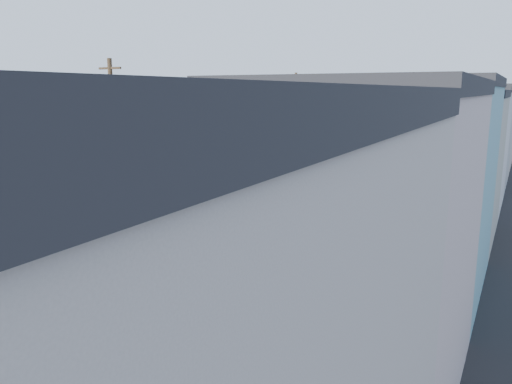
{
  "coord_description": "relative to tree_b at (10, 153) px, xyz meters",
  "views": [
    {
      "loc": [
        14.61,
        -19.55,
        8.36
      ],
      "look_at": [
        0.31,
        7.1,
        2.2
      ],
      "focal_mm": 35.0,
      "sensor_mm": 36.0,
      "label": 1
    }
  ],
  "objects": [
    {
      "name": "ground",
      "position": [
        6.3,
        4.69,
        -5.54
      ],
      "size": [
        160.0,
        160.0,
        0.0
      ],
      "primitive_type": "plane",
      "color": "black",
      "rests_on": "ground"
    },
    {
      "name": "utility_pole_near",
      "position": [
        0.0,
        6.69,
        -0.38
      ],
      "size": [
        1.6,
        0.26,
        10.0
      ],
      "color": "#42301E",
      "rests_on": "ground"
    },
    {
      "name": "parked_left_c",
      "position": [
        1.4,
        6.68,
        -4.86
      ],
      "size": [
        2.68,
        5.07,
        1.36
      ],
      "primitive_type": "imported",
      "rotation": [
        0.0,
        0.0,
        0.09
      ],
      "color": "silver",
      "rests_on": "ground"
    },
    {
      "name": "utility_pole_far",
      "position": [
        0.0,
        32.69,
        -0.38
      ],
      "size": [
        1.6,
        0.26,
        10.0
      ],
      "color": "#42301E",
      "rests_on": "ground"
    },
    {
      "name": "curb_right",
      "position": [
        12.35,
        19.69,
        -5.46
      ],
      "size": [
        0.3,
        70.0,
        0.15
      ],
      "primitive_type": "cube",
      "color": "gray",
      "rests_on": "ground"
    },
    {
      "name": "townhouse_row_right",
      "position": [
        17.45,
        19.69,
        -5.54
      ],
      "size": [
        5.0,
        70.0,
        8.5
      ],
      "primitive_type": "cube",
      "color": "#AAAB9C",
      "rests_on": "ground"
    },
    {
      "name": "road_slab",
      "position": [
        6.3,
        19.69,
        -5.53
      ],
      "size": [
        12.0,
        70.0,
        0.02
      ],
      "primitive_type": "cube",
      "color": "black",
      "rests_on": "ground"
    },
    {
      "name": "tree_e",
      "position": [
        0.0,
        38.18,
        -0.44
      ],
      "size": [
        4.7,
        4.7,
        7.47
      ],
      "color": "black",
      "rests_on": "ground"
    },
    {
      "name": "tree_d",
      "position": [
        0.0,
        21.77,
        -0.22
      ],
      "size": [
        4.7,
        4.7,
        7.69
      ],
      "color": "black",
      "rests_on": "ground"
    },
    {
      "name": "parked_right_c",
      "position": [
        11.2,
        24.27,
        -4.81
      ],
      "size": [
        2.0,
        4.6,
        1.46
      ],
      "primitive_type": "imported",
      "rotation": [
        0.0,
        0.0,
        0.06
      ],
      "color": "black",
      "rests_on": "ground"
    },
    {
      "name": "parked_left_d",
      "position": [
        1.4,
        15.54,
        -4.89
      ],
      "size": [
        2.04,
        4.37,
        1.28
      ],
      "primitive_type": "imported",
      "rotation": [
        0.0,
        0.0,
        0.06
      ],
      "color": "#4A1811",
      "rests_on": "ground"
    },
    {
      "name": "centerline",
      "position": [
        6.3,
        19.69,
        -5.54
      ],
      "size": [
        0.12,
        70.0,
        0.01
      ],
      "primitive_type": "cube",
      "color": "gold",
      "rests_on": "ground"
    },
    {
      "name": "tree_far_r",
      "position": [
        13.2,
        35.66,
        -1.47
      ],
      "size": [
        3.06,
        3.06,
        5.65
      ],
      "color": "black",
      "rests_on": "ground"
    },
    {
      "name": "parked_right_a",
      "position": [
        11.2,
        -2.4,
        -4.81
      ],
      "size": [
        2.48,
        5.27,
        1.46
      ],
      "primitive_type": "imported",
      "rotation": [
        0.0,
        0.0,
        -0.01
      ],
      "color": "#595959",
      "rests_on": "ground"
    },
    {
      "name": "tree_b",
      "position": [
        0.0,
        0.0,
        0.0
      ],
      "size": [
        4.7,
        4.7,
        7.91
      ],
      "color": "black",
      "rests_on": "ground"
    },
    {
      "name": "curb_left",
      "position": [
        0.25,
        19.69,
        -5.46
      ],
      "size": [
        0.3,
        70.0,
        0.15
      ],
      "primitive_type": "cube",
      "color": "gray",
      "rests_on": "ground"
    },
    {
      "name": "parked_right_b",
      "position": [
        11.2,
        2.29,
        -4.9
      ],
      "size": [
        2.03,
        4.31,
        1.26
      ],
      "primitive_type": "imported",
      "rotation": [
        0.0,
        0.0,
        -0.06
      ],
      "color": "silver",
      "rests_on": "ground"
    },
    {
      "name": "fedex_truck",
      "position": [
        8.04,
        9.91,
        -3.99
      ],
      "size": [
        2.22,
        5.77,
        2.77
      ],
      "rotation": [
        0.0,
        0.0,
        0.0
      ],
      "color": "white",
      "rests_on": "ground"
    },
    {
      "name": "sidewalk_left",
      "position": [
        -1.05,
        19.69,
        -5.46
      ],
      "size": [
        2.6,
        70.0,
        0.15
      ],
      "primitive_type": "cube",
      "color": "gray",
      "rests_on": "ground"
    },
    {
      "name": "parked_right_d",
      "position": [
        11.2,
        33.27,
        -4.86
      ],
      "size": [
        1.88,
        4.27,
        1.35
      ],
      "primitive_type": "imported",
      "rotation": [
        0.0,
        0.0,
        0.07
      ],
      "color": "black",
      "rests_on": "ground"
    },
    {
      "name": "tree_c",
      "position": [
        -0.0,
        10.4,
        -0.86
      ],
      "size": [
        4.24,
        4.24,
        6.82
      ],
      "color": "black",
      "rests_on": "ground"
    },
    {
      "name": "lead_sedan",
      "position": [
        8.69,
        19.22,
        -4.8
      ],
      "size": [
        2.57,
        5.34,
        1.47
      ],
      "primitive_type": "imported",
      "rotation": [
        0.0,
        0.0,
        0.03
      ],
      "color": "black",
      "rests_on": "ground"
    },
    {
      "name": "townhouse_row_left",
      "position": [
        -4.85,
        19.69,
        -5.54
      ],
      "size": [
        5.0,
        70.0,
        8.5
      ],
      "primitive_type": "cube",
      "color": "#AAAB9C",
      "rests_on": "ground"
    },
    {
      "name": "sidewalk_right",
      "position": [
        13.65,
        19.69,
        -5.46
      ],
      "size": [
        2.6,
        70.0,
        0.15
      ],
      "primitive_type": "cube",
      "color": "gray",
      "rests_on": "ground"
    }
  ]
}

